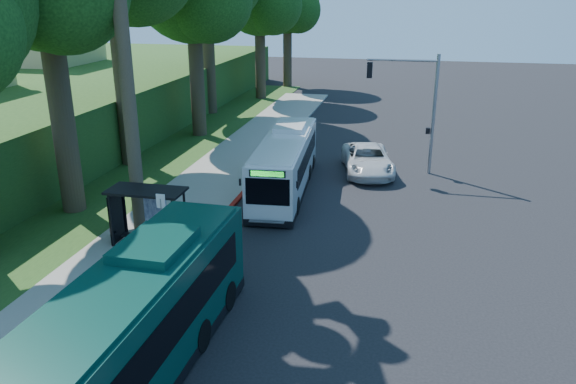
% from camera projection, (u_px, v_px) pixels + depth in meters
% --- Properties ---
extents(ground, '(140.00, 140.00, 0.00)m').
position_uv_depth(ground, '(323.00, 232.00, 25.39)').
color(ground, black).
rests_on(ground, ground).
extents(sidewalk, '(4.50, 70.00, 0.12)m').
position_uv_depth(sidewalk, '(173.00, 218.00, 26.85)').
color(sidewalk, gray).
rests_on(sidewalk, ground).
extents(red_curb, '(0.25, 30.00, 0.13)m').
position_uv_depth(red_curb, '(186.00, 259.00, 22.70)').
color(red_curb, '#9E1A11').
rests_on(red_curb, ground).
extents(grass_verge, '(8.00, 70.00, 0.06)m').
position_uv_depth(grass_verge, '(116.00, 178.00, 32.61)').
color(grass_verge, '#234719').
rests_on(grass_verge, ground).
extents(bus_shelter, '(3.20, 1.51, 2.55)m').
position_uv_depth(bus_shelter, '(143.00, 205.00, 23.62)').
color(bus_shelter, black).
rests_on(bus_shelter, ground).
extents(stop_sign_pole, '(0.35, 0.06, 3.17)m').
position_uv_depth(stop_sign_pole, '(162.00, 221.00, 21.18)').
color(stop_sign_pole, gray).
rests_on(stop_sign_pole, ground).
extents(traffic_signal_pole, '(4.10, 0.30, 7.00)m').
position_uv_depth(traffic_signal_pole, '(417.00, 99.00, 32.33)').
color(traffic_signal_pole, gray).
rests_on(traffic_signal_pole, ground).
extents(hillside_backdrop, '(24.00, 60.00, 8.80)m').
position_uv_depth(hillside_backdrop, '(21.00, 98.00, 43.77)').
color(hillside_backdrop, '#234719').
rests_on(hillside_backdrop, ground).
extents(tree_5, '(7.35, 7.00, 12.86)m').
position_uv_depth(tree_5, '(288.00, 4.00, 61.25)').
color(tree_5, '#382B1E').
rests_on(tree_5, ground).
extents(white_bus, '(3.12, 10.99, 3.23)m').
position_uv_depth(white_bus, '(285.00, 162.00, 30.34)').
color(white_bus, silver).
rests_on(white_bus, ground).
extents(teal_bus, '(2.83, 12.17, 3.61)m').
position_uv_depth(teal_bus, '(128.00, 332.00, 14.84)').
color(teal_bus, '#09362E').
rests_on(teal_bus, ground).
extents(pickup, '(3.85, 6.27, 1.62)m').
position_uv_depth(pickup, '(367.00, 160.00, 33.49)').
color(pickup, silver).
rests_on(pickup, ground).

